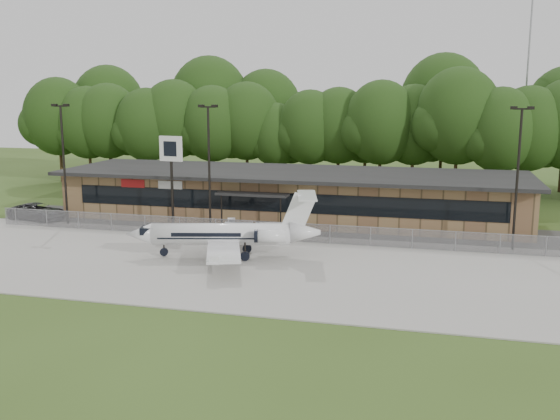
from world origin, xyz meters
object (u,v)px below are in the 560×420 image
(terminal, at_px, (292,194))
(business_jet, at_px, (228,235))
(suv, at_px, (37,212))
(pole_sign, at_px, (171,159))

(terminal, height_order, business_jet, business_jet)
(terminal, bearing_deg, suv, -163.62)
(business_jet, distance_m, suv, 22.13)
(terminal, distance_m, business_jet, 14.45)
(pole_sign, bearing_deg, suv, -174.95)
(terminal, relative_size, pole_sign, 5.32)
(business_jet, height_order, pole_sign, pole_sign)
(business_jet, height_order, suv, business_jet)
(terminal, relative_size, suv, 7.60)
(business_jet, bearing_deg, suv, 145.13)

